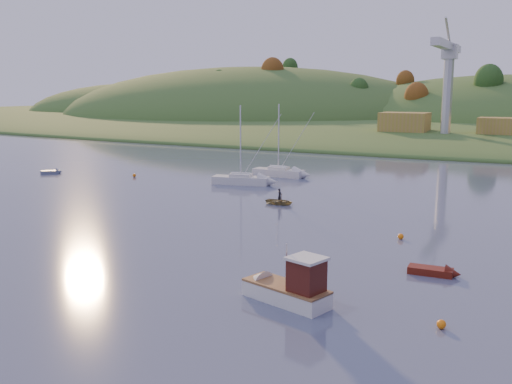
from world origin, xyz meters
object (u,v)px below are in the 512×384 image
at_px(red_tender, 441,272).
at_px(sailboat_far, 278,172).
at_px(canoe, 280,201).
at_px(grey_dinghy, 54,172).
at_px(fishing_boat, 281,286).
at_px(sailboat_near, 241,179).

bearing_deg(red_tender, sailboat_far, 126.09).
xyz_separation_m(canoe, grey_dinghy, (-40.57, 5.67, -0.10)).
bearing_deg(fishing_boat, red_tender, -113.89).
bearing_deg(grey_dinghy, sailboat_near, -32.11).
xyz_separation_m(sailboat_near, sailboat_far, (1.46, 8.80, -0.00)).
distance_m(sailboat_near, grey_dinghy, 30.38).
distance_m(sailboat_far, canoe, 20.91).
distance_m(fishing_boat, sailboat_far, 50.21).
distance_m(sailboat_near, red_tender, 41.16).
relative_size(canoe, red_tender, 0.91).
bearing_deg(sailboat_far, grey_dinghy, -157.07).
bearing_deg(grey_dinghy, sailboat_far, -17.70).
bearing_deg(red_tender, grey_dinghy, 156.34).
bearing_deg(sailboat_near, red_tender, -54.40).
relative_size(red_tender, grey_dinghy, 1.14).
distance_m(red_tender, grey_dinghy, 65.05).
xyz_separation_m(sailboat_far, red_tender, (29.35, -36.10, -0.45)).
bearing_deg(grey_dinghy, canoe, -48.33).
bearing_deg(canoe, sailboat_near, 48.72).
xyz_separation_m(red_tender, grey_dinghy, (-60.87, 22.93, -0.01)).
relative_size(fishing_boat, red_tender, 1.90).
bearing_deg(sailboat_near, canoe, -56.54).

